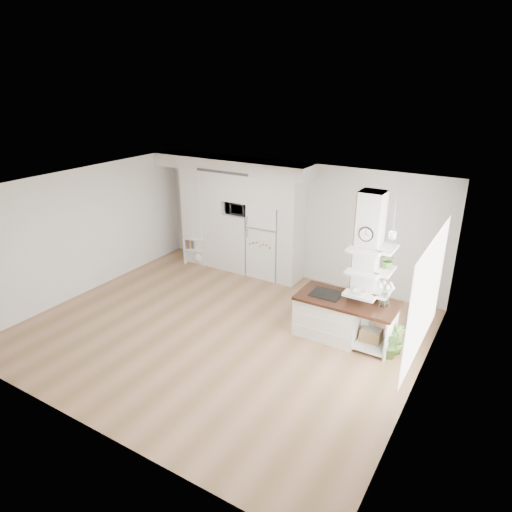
% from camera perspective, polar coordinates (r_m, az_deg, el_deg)
% --- Properties ---
extents(floor, '(7.00, 6.00, 0.01)m').
position_cam_1_polar(floor, '(8.70, -4.46, -9.22)').
color(floor, '#A27658').
rests_on(floor, ground).
extents(room, '(7.04, 6.04, 2.72)m').
position_cam_1_polar(room, '(7.92, -4.84, 2.39)').
color(room, white).
rests_on(room, ground).
extents(cabinet_wall, '(4.00, 0.71, 2.70)m').
position_cam_1_polar(cabinet_wall, '(10.90, -2.80, 5.92)').
color(cabinet_wall, white).
rests_on(cabinet_wall, floor).
extents(refrigerator, '(0.78, 0.69, 1.75)m').
position_cam_1_polar(refrigerator, '(10.64, 1.44, 1.97)').
color(refrigerator, white).
rests_on(refrigerator, floor).
extents(column, '(0.69, 0.90, 2.70)m').
position_cam_1_polar(column, '(8.07, 14.01, -1.66)').
color(column, silver).
rests_on(column, floor).
extents(window, '(0.00, 2.40, 2.40)m').
position_cam_1_polar(window, '(7.05, 20.56, -4.62)').
color(window, white).
rests_on(window, room).
extents(pendant_light, '(0.12, 0.12, 0.10)m').
position_cam_1_polar(pendant_light, '(7.15, 6.97, 2.40)').
color(pendant_light, white).
rests_on(pendant_light, room).
extents(kitchen_island, '(1.77, 0.84, 1.36)m').
position_cam_1_polar(kitchen_island, '(8.43, 9.90, -7.31)').
color(kitchen_island, white).
rests_on(kitchen_island, floor).
extents(bookshelf, '(0.65, 0.49, 0.69)m').
position_cam_1_polar(bookshelf, '(11.64, -7.32, 0.54)').
color(bookshelf, white).
rests_on(bookshelf, floor).
extents(floor_plant_a, '(0.31, 0.27, 0.51)m').
position_cam_1_polar(floor_plant_a, '(8.09, 16.67, -10.68)').
color(floor_plant_a, '#406528').
rests_on(floor_plant_a, floor).
extents(floor_plant_b, '(0.36, 0.36, 0.51)m').
position_cam_1_polar(floor_plant_b, '(8.28, 17.09, -9.92)').
color(floor_plant_b, '#406528').
rests_on(floor_plant_b, floor).
extents(microwave, '(0.54, 0.37, 0.30)m').
position_cam_1_polar(microwave, '(10.76, -2.17, 6.06)').
color(microwave, '#2D2D2D').
rests_on(microwave, cabinet_wall).
extents(shelf_plant, '(0.27, 0.23, 0.30)m').
position_cam_1_polar(shelf_plant, '(8.10, 16.18, -0.48)').
color(shelf_plant, '#406528').
rests_on(shelf_plant, column).
extents(decor_bowl, '(0.22, 0.22, 0.05)m').
position_cam_1_polar(decor_bowl, '(8.03, 12.75, -4.41)').
color(decor_bowl, white).
rests_on(decor_bowl, column).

